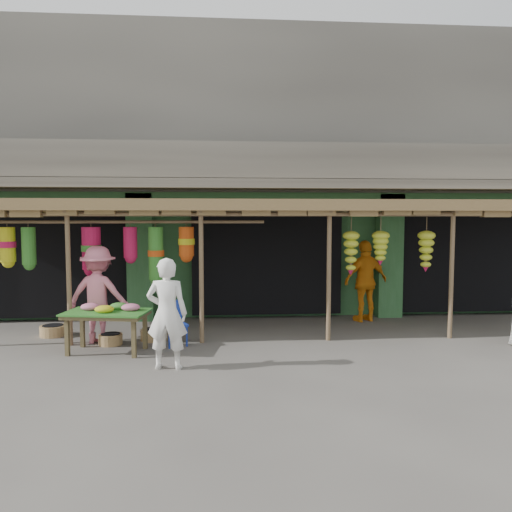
{
  "coord_description": "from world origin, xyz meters",
  "views": [
    {
      "loc": [
        -1.18,
        -9.82,
        2.44
      ],
      "look_at": [
        -0.35,
        1.0,
        1.6
      ],
      "focal_mm": 35.0,
      "sensor_mm": 36.0,
      "label": 1
    }
  ],
  "objects": [
    {
      "name": "basket_mid",
      "position": [
        -2.46,
        0.11,
        0.1
      ],
      "size": [
        0.65,
        0.65,
        0.21
      ],
      "primitive_type": "cylinder",
      "rotation": [
        0.0,
        0.0,
        -0.22
      ],
      "color": "#9D6F46",
      "rests_on": "ground"
    },
    {
      "name": "person_front",
      "position": [
        -2.0,
        -1.83,
        0.9
      ],
      "size": [
        0.7,
        0.5,
        1.8
      ],
      "primitive_type": "imported",
      "rotation": [
        0.0,
        0.0,
        3.03
      ],
      "color": "white",
      "rests_on": "ground"
    },
    {
      "name": "person_shopper",
      "position": [
        -3.5,
        -0.02,
        0.94
      ],
      "size": [
        1.3,
        0.85,
        1.89
      ],
      "primitive_type": "imported",
      "rotation": [
        0.0,
        0.0,
        3.01
      ],
      "color": "pink",
      "rests_on": "ground"
    },
    {
      "name": "basket_right",
      "position": [
        -3.25,
        -0.21,
        0.1
      ],
      "size": [
        0.48,
        0.48,
        0.21
      ],
      "primitive_type": "cylinder",
      "rotation": [
        0.0,
        0.0,
        -0.06
      ],
      "color": "#A2744B",
      "rests_on": "ground"
    },
    {
      "name": "building",
      "position": [
        -0.0,
        4.87,
        3.37
      ],
      "size": [
        16.4,
        6.8,
        7.0
      ],
      "color": "gray",
      "rests_on": "ground"
    },
    {
      "name": "ground",
      "position": [
        0.0,
        0.0,
        0.0
      ],
      "size": [
        80.0,
        80.0,
        0.0
      ],
      "primitive_type": "plane",
      "color": "#514C47",
      "rests_on": "ground"
    },
    {
      "name": "basket_left",
      "position": [
        -4.58,
        0.6,
        0.11
      ],
      "size": [
        0.55,
        0.55,
        0.22
      ],
      "primitive_type": "cylinder",
      "rotation": [
        0.0,
        0.0,
        0.07
      ],
      "color": "#926942",
      "rests_on": "ground"
    },
    {
      "name": "person_vendor",
      "position": [
        2.27,
        1.55,
        0.95
      ],
      "size": [
        1.21,
        0.78,
        1.91
      ],
      "primitive_type": "imported",
      "rotation": [
        0.0,
        0.0,
        3.45
      ],
      "color": "orange",
      "rests_on": "ground"
    },
    {
      "name": "flower_table",
      "position": [
        -3.17,
        -0.74,
        0.71
      ],
      "size": [
        1.59,
        1.1,
        0.88
      ],
      "rotation": [
        0.0,
        0.0,
        -0.18
      ],
      "color": "brown",
      "rests_on": "ground"
    },
    {
      "name": "awning",
      "position": [
        -0.13,
        0.8,
        2.58
      ],
      "size": [
        14.0,
        2.7,
        2.79
      ],
      "color": "brown",
      "rests_on": "ground"
    },
    {
      "name": "blue_chair",
      "position": [
        -2.03,
        -0.31,
        0.47
      ],
      "size": [
        0.53,
        0.54,
        0.85
      ],
      "rotation": [
        0.0,
        0.0,
        0.41
      ],
      "color": "#17309A",
      "rests_on": "ground"
    }
  ]
}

